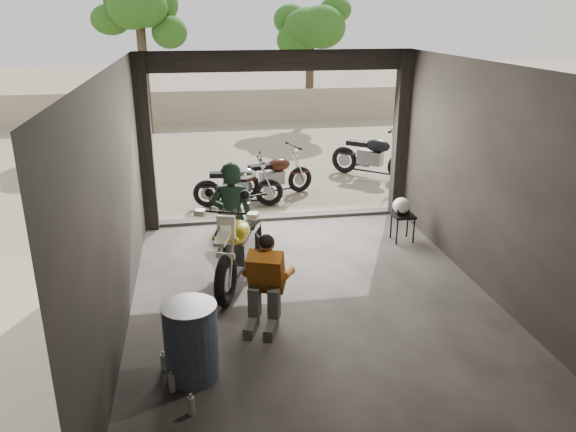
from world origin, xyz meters
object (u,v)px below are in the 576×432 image
object	(u,v)px
stool	(403,218)
helmet	(401,206)
sign_post	(419,114)
outside_bike_b	(274,172)
rider	(232,219)
outside_bike_a	(238,181)
mechanic	(264,286)
outside_bike_c	(372,152)
left_bike	(237,218)
main_bike	(240,240)
oil_drum	(191,343)

from	to	relation	value
stool	helmet	distance (m)	0.23
stool	sign_post	distance (m)	3.09
sign_post	stool	bearing A→B (deg)	-125.14
outside_bike_b	helmet	xyz separation A→B (m)	(1.82, -2.95, 0.10)
rider	outside_bike_a	bearing A→B (deg)	-83.63
mechanic	sign_post	xyz separation A→B (m)	(3.96, 4.94, 1.23)
rider	outside_bike_b	bearing A→B (deg)	-94.84
outside_bike_c	outside_bike_b	bearing A→B (deg)	153.48
mechanic	stool	xyz separation A→B (m)	(2.76, 2.44, -0.15)
left_bike	outside_bike_a	world-z (taller)	outside_bike_a
main_bike	stool	distance (m)	3.14
outside_bike_a	rider	size ratio (longest dim) A/B	0.91
outside_bike_b	stool	world-z (taller)	outside_bike_b
oil_drum	sign_post	size ratio (longest dim) A/B	0.34
helmet	mechanic	bearing A→B (deg)	-158.04
mechanic	outside_bike_c	bearing A→B (deg)	81.75
mechanic	helmet	bearing A→B (deg)	62.26
main_bike	outside_bike_a	xyz separation A→B (m)	(0.26, 3.48, -0.12)
outside_bike_c	mechanic	distance (m)	7.41
outside_bike_c	helmet	world-z (taller)	outside_bike_c
left_bike	outside_bike_a	size ratio (longest dim) A/B	0.96
main_bike	helmet	size ratio (longest dim) A/B	6.25
outside_bike_c	oil_drum	size ratio (longest dim) A/B	2.10
left_bike	stool	world-z (taller)	left_bike
outside_bike_a	sign_post	distance (m)	4.08
main_bike	stool	xyz separation A→B (m)	(2.94, 1.08, -0.23)
main_bike	helmet	distance (m)	3.12
left_bike	stool	distance (m)	2.89
rider	sign_post	world-z (taller)	sign_post
rider	mechanic	size ratio (longest dim) A/B	1.53
mechanic	helmet	xyz separation A→B (m)	(2.73, 2.49, 0.07)
main_bike	outside_bike_c	bearing A→B (deg)	75.06
outside_bike_c	mechanic	world-z (taller)	outside_bike_c
outside_bike_b	mechanic	world-z (taller)	mechanic
stool	outside_bike_c	bearing A→B (deg)	79.78
outside_bike_a	outside_bike_b	world-z (taller)	outside_bike_b
helmet	rider	bearing A→B (deg)	175.00
main_bike	helmet	xyz separation A→B (m)	(2.91, 1.12, -0.02)
outside_bike_b	rider	distance (m)	3.97
main_bike	rider	size ratio (longest dim) A/B	1.13
left_bike	outside_bike_c	distance (m)	5.25
outside_bike_a	mechanic	world-z (taller)	mechanic
outside_bike_c	rider	xyz separation A→B (m)	(-3.76, -4.87, 0.25)
outside_bike_a	oil_drum	distance (m)	5.88
outside_bike_b	helmet	distance (m)	3.46
main_bike	outside_bike_c	distance (m)	6.34
helmet	main_bike	bearing A→B (deg)	-179.28
rider	outside_bike_c	bearing A→B (deg)	-115.17
left_bike	sign_post	world-z (taller)	sign_post
left_bike	rider	xyz separation A→B (m)	(-0.15, -1.05, 0.36)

